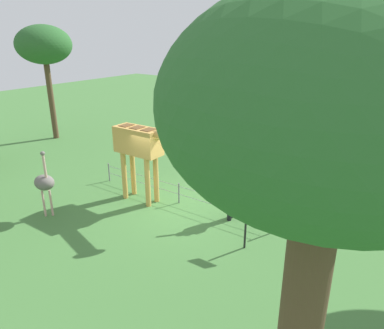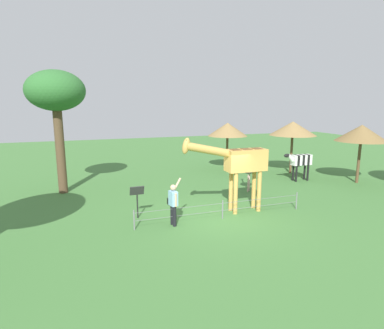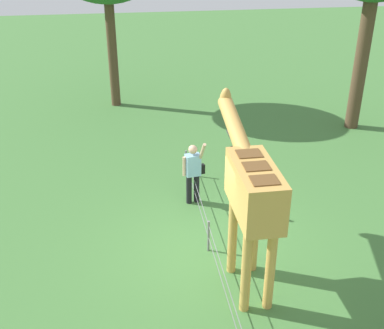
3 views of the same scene
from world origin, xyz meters
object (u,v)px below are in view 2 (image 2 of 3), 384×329
at_px(giraffe, 240,163).
at_px(info_sign, 137,195).
at_px(shade_hut_far, 293,129).
at_px(ostrich, 249,169).
at_px(shade_hut_aside, 362,133).
at_px(visitor, 173,202).
at_px(tree_east, 56,94).
at_px(zebra, 300,161).
at_px(shade_hut_near, 228,130).

xyz_separation_m(giraffe, info_sign, (4.16, -0.64, -1.15)).
bearing_deg(shade_hut_far, giraffe, 39.91).
height_order(ostrich, shade_hut_aside, shade_hut_aside).
bearing_deg(visitor, tree_east, -56.12).
height_order(visitor, ostrich, ostrich).
height_order(giraffe, shade_hut_aside, shade_hut_aside).
distance_m(giraffe, tree_east, 9.49).
height_order(zebra, shade_hut_far, shade_hut_far).
bearing_deg(tree_east, zebra, 171.78).
height_order(shade_hut_near, shade_hut_far, shade_hut_far).
height_order(shade_hut_far, info_sign, shade_hut_far).
relative_size(shade_hut_far, shade_hut_aside, 1.01).
height_order(shade_hut_near, shade_hut_aside, shade_hut_aside).
bearing_deg(shade_hut_aside, visitor, 13.21).
relative_size(visitor, shade_hut_aside, 0.53).
bearing_deg(ostrich, giraffe, 53.45).
relative_size(visitor, info_sign, 1.34).
relative_size(visitor, shade_hut_near, 0.55).
bearing_deg(shade_hut_aside, zebra, -27.65).
xyz_separation_m(zebra, tree_east, (13.05, -1.89, 3.80)).
xyz_separation_m(zebra, shade_hut_aside, (-2.84, 1.49, 1.69)).
distance_m(shade_hut_near, shade_hut_aside, 7.93).
distance_m(giraffe, shade_hut_far, 8.78).
relative_size(ostrich, shade_hut_aside, 0.68).
bearing_deg(shade_hut_aside, giraffe, 14.01).
height_order(ostrich, shade_hut_far, shade_hut_far).
distance_m(ostrich, shade_hut_near, 5.56).
height_order(giraffe, visitor, giraffe).
bearing_deg(tree_east, visitor, 123.88).
bearing_deg(shade_hut_aside, tree_east, -11.99).
height_order(giraffe, shade_hut_far, shade_hut_far).
bearing_deg(giraffe, shade_hut_aside, -165.99).
distance_m(zebra, info_sign, 10.52).
relative_size(shade_hut_near, info_sign, 2.44).
bearing_deg(ostrich, zebra, -165.16).
bearing_deg(ostrich, tree_east, -17.93).
xyz_separation_m(shade_hut_aside, tree_east, (15.89, -3.37, 2.11)).
distance_m(shade_hut_far, shade_hut_aside, 3.99).
relative_size(shade_hut_far, info_sign, 2.55).
distance_m(visitor, ostrich, 5.91).
height_order(shade_hut_near, tree_east, tree_east).
xyz_separation_m(giraffe, shade_hut_far, (-6.71, -5.61, 0.80)).
bearing_deg(giraffe, tree_east, -37.90).
bearing_deg(shade_hut_aside, shade_hut_far, -59.13).
bearing_deg(shade_hut_aside, shade_hut_near, -45.15).
bearing_deg(info_sign, shade_hut_near, -135.60).
xyz_separation_m(tree_east, info_sign, (-2.98, 4.92, -4.01)).
height_order(ostrich, tree_east, tree_east).
relative_size(visitor, shade_hut_far, 0.53).
relative_size(giraffe, ostrich, 1.63).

